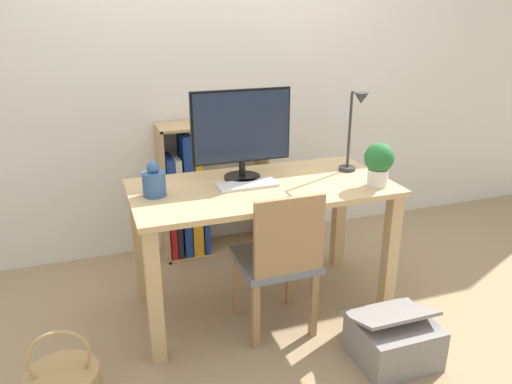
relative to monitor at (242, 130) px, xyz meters
name	(u,v)px	position (x,y,z in m)	size (l,w,h in m)	color
ground_plane	(262,304)	(0.07, -0.14, -1.03)	(10.00, 10.00, 0.00)	#997F5B
wall_back	(213,63)	(0.07, 0.83, 0.27)	(8.00, 0.05, 2.60)	silver
desk	(262,208)	(0.07, -0.14, -0.41)	(1.42, 0.71, 0.75)	tan
monitor	(242,130)	(0.00, 0.00, 0.00)	(0.56, 0.20, 0.50)	black
keyboard	(247,185)	(-0.01, -0.13, -0.27)	(0.33, 0.13, 0.02)	silver
vase	(154,182)	(-0.51, -0.11, -0.20)	(0.12, 0.12, 0.18)	#33598C
desk_lamp	(355,124)	(0.63, -0.12, 0.01)	(0.10, 0.19, 0.47)	#2D2D33
potted_plant	(379,162)	(0.65, -0.36, -0.14)	(0.16, 0.16, 0.24)	silver
chair	(279,258)	(0.06, -0.41, -0.59)	(0.40, 0.40, 0.82)	slate
bookshelf	(196,197)	(-0.13, 0.65, -0.61)	(0.73, 0.28, 0.93)	tan
storage_box	(393,339)	(0.52, -0.82, -0.91)	(0.39, 0.40, 0.29)	gray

